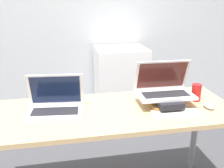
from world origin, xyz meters
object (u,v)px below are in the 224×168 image
Objects in this scene: laptop_on_books at (164,88)px; soda_can at (196,92)px; book_stack at (164,101)px; laptop_left at (55,104)px; wireless_keyboard at (176,113)px; mini_fridge at (121,85)px; mouse at (209,106)px.

laptop_on_books is 0.26m from soda_can.
book_stack is 0.76× the size of laptop_on_books.
laptop_left reaches higher than soda_can.
wireless_keyboard is (0.75, -0.19, -0.04)m from laptop_left.
laptop_left is 3.10× the size of soda_can.
laptop_left is 0.77m from wireless_keyboard.
mini_fridge is (-0.01, 1.29, -0.33)m from book_stack.
mini_fridge is (0.71, 1.24, -0.34)m from laptop_left.
wireless_keyboard is at bearing -14.51° from laptop_left.
mini_fridge reaches higher than book_stack.
mouse is (0.27, -0.13, -0.10)m from laptop_on_books.
laptop_left is at bearing 179.64° from soda_can.
wireless_keyboard is at bearing -78.20° from book_stack.
soda_can is 0.14× the size of mini_fridge.
wireless_keyboard is at bearing -83.19° from laptop_on_books.
book_stack is 2.97× the size of mouse.
laptop_on_books is 0.32m from mouse.
wireless_keyboard is 0.36× the size of mini_fridge.
soda_can is (0.98, -0.01, 0.01)m from laptop_left.
mini_fridge is at bearing 101.63° from mouse.
mouse is at bearing -25.63° from laptop_on_books.
book_stack reaches higher than wireless_keyboard.
laptop_left is 0.99× the size of laptop_on_books.
book_stack is (0.72, -0.05, -0.01)m from laptop_left.
mini_fridge is (-0.03, 1.43, -0.30)m from wireless_keyboard.
book_stack is at bearing -170.16° from soda_can.
book_stack reaches higher than mouse.
mini_fridge reaches higher than soda_can.
laptop_on_books is (0.73, -0.02, 0.07)m from laptop_left.
soda_can is at bearing -78.04° from mini_fridge.
mouse is 0.15m from soda_can.
soda_can reaches higher than wireless_keyboard.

